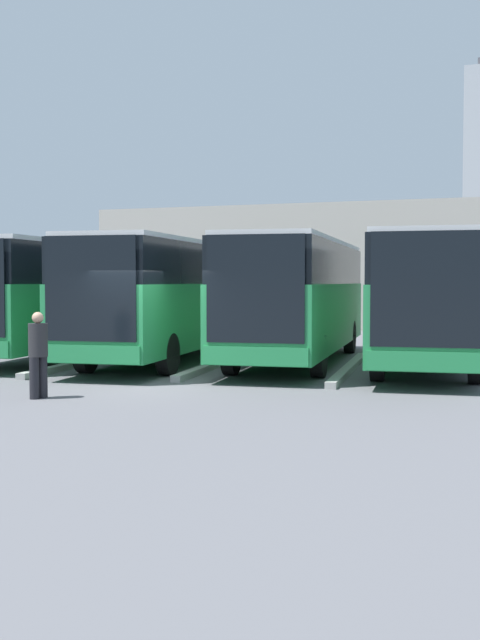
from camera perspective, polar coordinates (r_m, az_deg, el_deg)
ground_plane at (r=17.54m, az=-6.61°, el=-4.66°), size 600.00×600.00×0.00m
bus_0 at (r=21.62m, az=13.26°, el=1.68°), size 3.47×10.94×3.38m
curb_divider_0 at (r=20.44m, az=7.77°, el=-3.40°), size 0.94×7.17×0.15m
bus_1 at (r=22.25m, az=4.17°, el=1.78°), size 3.47×10.94×3.38m
curb_divider_1 at (r=21.40m, az=-1.56°, el=-3.10°), size 0.94×7.17×0.15m
bus_2 at (r=22.73m, az=-4.98°, el=1.79°), size 3.47×10.94×3.38m
curb_divider_2 at (r=22.24m, az=-10.82°, el=-2.93°), size 0.94×7.17×0.15m
bus_3 at (r=24.62m, az=-12.23°, el=1.82°), size 3.47×10.94×3.38m
pedestrian at (r=15.94m, az=-14.16°, el=-2.22°), size 0.46×0.46×1.67m
station_building at (r=41.26m, az=8.91°, el=3.74°), size 25.63×11.65×5.89m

